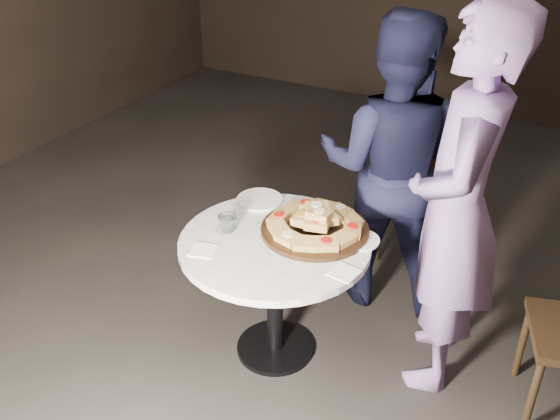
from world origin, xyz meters
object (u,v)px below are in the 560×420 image
object	(u,v)px
diner_navy	(390,165)
chair_far	(417,173)
focaccia_pile	(316,221)
table	(275,263)
diner_teal	(457,210)
serving_board	(315,230)
water_glass	(228,223)

from	to	relation	value
diner_navy	chair_far	bearing A→B (deg)	-104.72
focaccia_pile	chair_far	xyz separation A→B (m)	(0.18, 0.97, -0.15)
chair_far	diner_navy	size ratio (longest dim) A/B	0.61
table	diner_teal	bearing A→B (deg)	20.42
diner_navy	diner_teal	xyz separation A→B (m)	(0.43, -0.43, 0.08)
serving_board	diner_teal	size ratio (longest dim) A/B	0.29
serving_board	diner_navy	xyz separation A→B (m)	(0.15, 0.55, 0.12)
chair_far	diner_teal	world-z (taller)	diner_teal
table	diner_teal	xyz separation A→B (m)	(0.71, 0.26, 0.33)
table	chair_far	xyz separation A→B (m)	(0.31, 1.12, 0.02)
chair_far	diner_navy	bearing A→B (deg)	65.35
serving_board	diner_teal	distance (m)	0.63
chair_far	water_glass	bearing A→B (deg)	44.80
serving_board	diner_navy	distance (m)	0.58
serving_board	diner_teal	xyz separation A→B (m)	(0.58, 0.12, 0.20)
serving_board	diner_navy	size ratio (longest dim) A/B	0.32
diner_navy	diner_teal	bearing A→B (deg)	124.80
serving_board	focaccia_pile	size ratio (longest dim) A/B	1.12
focaccia_pile	water_glass	bearing A→B (deg)	-153.09
serving_board	water_glass	world-z (taller)	water_glass
table	chair_far	world-z (taller)	chair_far
serving_board	chair_far	distance (m)	0.99
serving_board	table	bearing A→B (deg)	-130.44
diner_teal	chair_far	bearing A→B (deg)	-164.67
serving_board	water_glass	bearing A→B (deg)	-153.05
diner_teal	focaccia_pile	bearing A→B (deg)	-88.41
chair_far	diner_teal	size ratio (longest dim) A/B	0.55
water_glass	diner_navy	size ratio (longest dim) A/B	0.06
water_glass	chair_far	distance (m)	1.28
focaccia_pile	chair_far	bearing A→B (deg)	79.24
table	diner_teal	world-z (taller)	diner_teal
table	focaccia_pile	xyz separation A→B (m)	(0.13, 0.15, 0.18)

